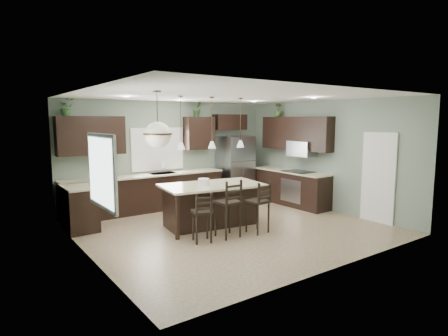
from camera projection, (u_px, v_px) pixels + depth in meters
ground at (231, 228)px, 8.08m from camera, size 6.00×6.00×0.00m
pantry_door at (378, 178)px, 8.40m from camera, size 0.04×0.82×2.04m
window_back at (158, 149)px, 9.87m from camera, size 1.35×0.02×1.00m
window_left at (101, 171)px, 5.53m from camera, size 0.02×1.10×1.00m
left_return_cabs at (80, 209)px, 7.85m from camera, size 0.60×0.90×0.90m
left_return_countertop at (80, 187)px, 7.81m from camera, size 0.66×0.96×0.04m
back_lower_cabs at (147, 194)px, 9.52m from camera, size 4.20×0.60×0.90m
back_countertop at (147, 175)px, 9.45m from camera, size 4.20×0.66×0.04m
sink_inset at (163, 173)px, 9.70m from camera, size 0.70×0.45×0.01m
faucet at (164, 168)px, 9.66m from camera, size 0.02×0.02×0.28m
back_upper_left at (91, 136)px, 8.69m from camera, size 1.55×0.34×0.90m
back_upper_right at (199, 133)px, 10.38m from camera, size 0.85×0.34×0.90m
fridge_header at (230, 122)px, 10.95m from camera, size 1.05×0.34×0.45m
right_lower_cabs at (291, 188)px, 10.28m from camera, size 0.60×2.35×0.90m
right_countertop at (291, 171)px, 10.21m from camera, size 0.66×2.35×0.04m
cooktop at (298, 171)px, 9.98m from camera, size 0.58×0.75×0.02m
wall_oven_front at (290, 191)px, 9.88m from camera, size 0.01×0.72×0.60m
right_upper_cabs at (296, 133)px, 10.17m from camera, size 0.34×2.35×0.90m
microwave at (302, 149)px, 9.97m from camera, size 0.40×0.75×0.40m
refrigerator at (236, 168)px, 10.95m from camera, size 0.90×0.74×1.85m
kitchen_island at (212, 205)px, 8.16m from camera, size 2.31×1.52×0.92m
serving_dish at (204, 182)px, 8.00m from camera, size 0.24×0.24×0.14m
bar_stool_left at (202, 217)px, 7.06m from camera, size 0.45×0.45×0.97m
bar_stool_center at (228, 208)px, 7.36m from camera, size 0.44×0.44×1.16m
bar_stool_right at (258, 207)px, 7.65m from camera, size 0.44×0.44×1.08m
pendant_left at (181, 123)px, 7.62m from camera, size 0.17×0.17×1.10m
pendant_center at (212, 123)px, 7.93m from camera, size 0.17×0.17×1.10m
pendant_right at (241, 123)px, 8.25m from camera, size 0.17×0.17×1.10m
chandelier at (157, 120)px, 6.39m from camera, size 0.49×0.49×0.98m
plant_back_left at (66, 107)px, 8.29m from camera, size 0.35×0.30×0.38m
plant_back_right at (197, 109)px, 10.23m from camera, size 0.25×0.21×0.45m
plant_right_wall at (278, 110)px, 10.62m from camera, size 0.27×0.27×0.39m
room_shell at (231, 149)px, 7.87m from camera, size 6.00×6.00×6.00m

